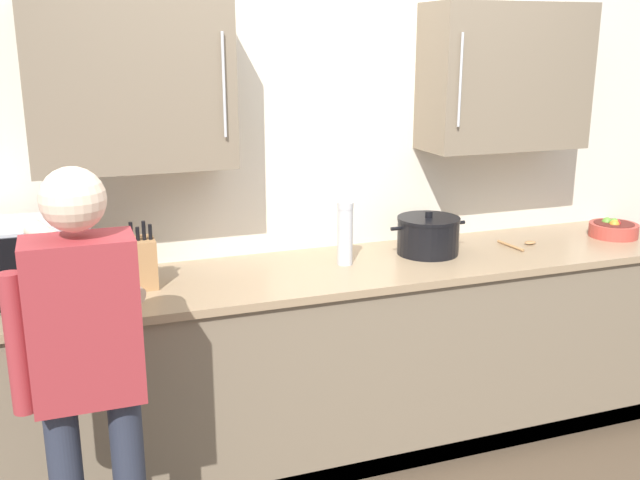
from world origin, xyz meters
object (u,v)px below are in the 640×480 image
(microwave_oven, at_px, (19,262))
(person_figure, at_px, (86,361))
(fruit_bowl, at_px, (613,229))
(thermos_flask, at_px, (345,233))
(knife_block, at_px, (142,262))
(stock_pot, at_px, (428,235))
(wooden_spoon, at_px, (521,244))

(microwave_oven, height_order, person_figure, person_figure)
(fruit_bowl, relative_size, thermos_flask, 0.85)
(fruit_bowl, bearing_deg, microwave_oven, 179.24)
(microwave_oven, xyz_separation_m, thermos_flask, (1.39, -0.01, -0.01))
(knife_block, xyz_separation_m, person_figure, (-0.27, -0.72, -0.09))
(fruit_bowl, relative_size, stock_pot, 0.63)
(microwave_oven, relative_size, person_figure, 0.33)
(knife_block, height_order, thermos_flask, thermos_flask)
(fruit_bowl, height_order, person_figure, person_figure)
(person_figure, bearing_deg, wooden_spoon, 18.33)
(fruit_bowl, relative_size, wooden_spoon, 1.30)
(wooden_spoon, relative_size, person_figure, 0.12)
(stock_pot, height_order, person_figure, person_figure)
(fruit_bowl, height_order, stock_pot, stock_pot)
(thermos_flask, bearing_deg, knife_block, -179.86)
(thermos_flask, bearing_deg, fruit_bowl, -0.92)
(thermos_flask, xyz_separation_m, wooden_spoon, (0.96, -0.01, -0.14))
(knife_block, distance_m, fruit_bowl, 2.44)
(knife_block, bearing_deg, thermos_flask, 0.14)
(knife_block, height_order, fruit_bowl, knife_block)
(stock_pot, bearing_deg, thermos_flask, -176.54)
(wooden_spoon, xyz_separation_m, person_figure, (-2.14, -0.71, 0.00))
(stock_pot, height_order, thermos_flask, thermos_flask)
(microwave_oven, distance_m, fruit_bowl, 2.92)
(microwave_oven, bearing_deg, wooden_spoon, -0.68)
(fruit_bowl, distance_m, wooden_spoon, 0.57)
(knife_block, relative_size, stock_pot, 0.73)
(microwave_oven, relative_size, stock_pot, 1.29)
(fruit_bowl, xyz_separation_m, wooden_spoon, (-0.57, 0.01, -0.03))
(knife_block, relative_size, person_figure, 0.19)
(fruit_bowl, bearing_deg, thermos_flask, 179.08)
(wooden_spoon, bearing_deg, knife_block, 179.64)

